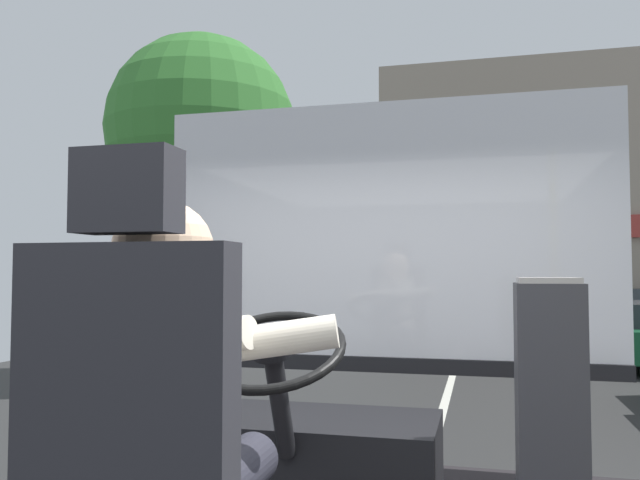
{
  "coord_description": "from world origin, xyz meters",
  "views": [
    {
      "loc": [
        0.53,
        -1.85,
        1.83
      ],
      "look_at": [
        -0.24,
        1.17,
        1.99
      ],
      "focal_mm": 35.98,
      "sensor_mm": 36.0,
      "label": 1
    }
  ],
  "objects_px": {
    "fare_box": "(550,419)",
    "parked_car_silver": "(615,314)",
    "steering_console": "(305,459)",
    "bus_driver": "(172,398)"
  },
  "relations": [
    {
      "from": "fare_box",
      "to": "parked_car_silver",
      "type": "distance_m",
      "value": 16.44
    },
    {
      "from": "fare_box",
      "to": "parked_car_silver",
      "type": "xyz_separation_m",
      "value": [
        3.21,
        16.11,
        -0.58
      ]
    },
    {
      "from": "steering_console",
      "to": "fare_box",
      "type": "relative_size",
      "value": 1.11
    },
    {
      "from": "fare_box",
      "to": "bus_driver",
      "type": "bearing_deg",
      "value": -134.11
    },
    {
      "from": "fare_box",
      "to": "parked_car_silver",
      "type": "height_order",
      "value": "fare_box"
    },
    {
      "from": "steering_console",
      "to": "fare_box",
      "type": "xyz_separation_m",
      "value": [
        0.95,
        -0.22,
        0.27
      ]
    },
    {
      "from": "bus_driver",
      "to": "fare_box",
      "type": "height_order",
      "value": "bus_driver"
    },
    {
      "from": "bus_driver",
      "to": "parked_car_silver",
      "type": "relative_size",
      "value": 0.17
    },
    {
      "from": "steering_console",
      "to": "parked_car_silver",
      "type": "height_order",
      "value": "steering_console"
    },
    {
      "from": "fare_box",
      "to": "steering_console",
      "type": "bearing_deg",
      "value": 166.94
    }
  ]
}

